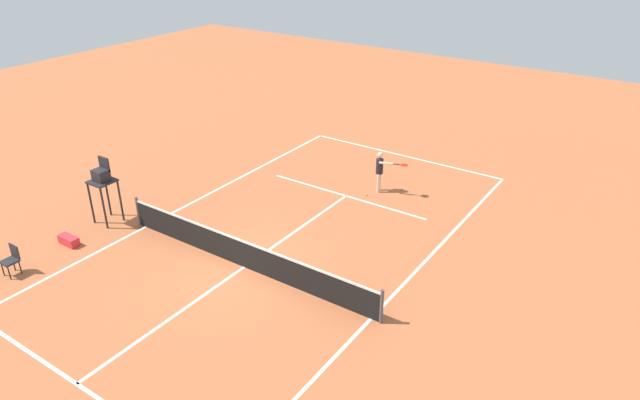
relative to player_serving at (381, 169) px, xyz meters
name	(u,v)px	position (x,y,z in m)	size (l,w,h in m)	color
ground_plane	(244,267)	(0.88, 7.09, -0.97)	(60.00, 60.00, 0.00)	#B76038
court_lines	(244,267)	(0.88, 7.09, -0.97)	(9.15, 21.91, 0.01)	white
tennis_net	(243,253)	(0.88, 7.09, -0.48)	(9.75, 0.10, 1.07)	#4C4C51
player_serving	(381,169)	(0.00, 0.00, 0.00)	(1.30, 0.55, 1.64)	beige
tennis_ball	(366,195)	(0.25, 0.62, -0.94)	(0.07, 0.07, 0.07)	#CCE033
umpire_chair	(102,180)	(6.78, 7.54, 0.63)	(0.80, 0.80, 2.41)	#232328
courtside_chair_near	(11,259)	(6.43, 11.30, -0.44)	(0.44, 0.46, 0.95)	#262626
equipment_bag	(69,240)	(6.58, 9.32, -0.82)	(0.76, 0.32, 0.30)	red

